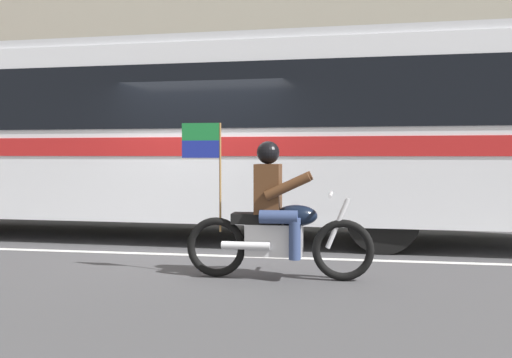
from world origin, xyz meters
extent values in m
plane|color=#3D3D3F|center=(0.00, 0.00, 0.00)|extent=(60.00, 60.00, 0.00)
cube|color=#A39E93|center=(0.00, 5.10, 0.07)|extent=(28.00, 3.80, 0.15)
cube|color=silver|center=(0.00, -0.60, 0.00)|extent=(26.60, 0.14, 0.01)
cube|color=gray|center=(0.00, 7.40, 5.35)|extent=(28.00, 0.80, 10.71)
cube|color=#4C606B|center=(0.00, 6.96, 3.75)|extent=(25.76, 0.10, 1.40)
cube|color=silver|center=(-0.95, 1.20, 1.73)|extent=(13.22, 2.97, 2.70)
cube|color=black|center=(-0.95, 1.20, 2.28)|extent=(12.17, 2.97, 0.96)
cube|color=red|center=(-0.95, 1.20, 1.53)|extent=(12.96, 2.99, 0.28)
cube|color=#BABCC3|center=(-0.95, 1.20, 3.14)|extent=(12.96, 2.83, 0.16)
cylinder|color=black|center=(2.67, 0.02, 0.52)|extent=(1.04, 0.30, 1.04)
torus|color=black|center=(2.16, -1.93, 0.34)|extent=(0.69, 0.10, 0.69)
torus|color=black|center=(0.71, -1.96, 0.34)|extent=(0.69, 0.10, 0.69)
cube|color=silver|center=(1.39, -1.95, 0.44)|extent=(0.65, 0.29, 0.36)
ellipsoid|color=black|center=(1.64, -1.94, 0.72)|extent=(0.49, 0.29, 0.24)
cube|color=black|center=(1.19, -1.95, 0.69)|extent=(0.57, 0.27, 0.12)
cylinder|color=silver|center=(2.10, -1.93, 0.65)|extent=(0.28, 0.06, 0.58)
cylinder|color=silver|center=(2.02, -1.94, 0.96)|extent=(0.05, 0.64, 0.04)
cylinder|color=silver|center=(1.09, -2.12, 0.39)|extent=(0.55, 0.10, 0.09)
cube|color=#4C2D19|center=(1.32, -1.95, 1.02)|extent=(0.29, 0.37, 0.56)
sphere|color=black|center=(1.32, -1.95, 1.44)|extent=(0.26, 0.26, 0.26)
cylinder|color=navy|center=(1.45, -1.77, 0.72)|extent=(0.42, 0.16, 0.15)
cylinder|color=navy|center=(1.63, -1.76, 0.48)|extent=(0.13, 0.13, 0.46)
cylinder|color=navy|center=(1.46, -2.13, 0.72)|extent=(0.42, 0.16, 0.15)
cylinder|color=navy|center=(1.64, -2.12, 0.48)|extent=(0.13, 0.13, 0.46)
cylinder|color=#4C2D19|center=(1.55, -1.75, 1.06)|extent=(0.52, 0.12, 0.32)
cylinder|color=#4C2D19|center=(1.56, -2.15, 1.06)|extent=(0.52, 0.12, 0.32)
cylinder|color=olive|center=(0.76, -1.96, 1.15)|extent=(0.02, 0.02, 1.25)
cube|color=#197233|center=(0.53, -1.97, 1.68)|extent=(0.44, 0.03, 0.20)
cube|color=navy|center=(0.53, -1.97, 1.47)|extent=(0.44, 0.03, 0.20)
cylinder|color=#4C8C3F|center=(4.72, 3.91, 0.44)|extent=(0.22, 0.22, 0.58)
sphere|color=#4C8C3F|center=(4.72, 3.91, 0.80)|extent=(0.20, 0.20, 0.20)
cylinder|color=#4C8C3F|center=(4.72, 3.77, 0.47)|extent=(0.09, 0.10, 0.09)
camera|label=1|loc=(2.34, -8.54, 1.42)|focal=41.37mm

